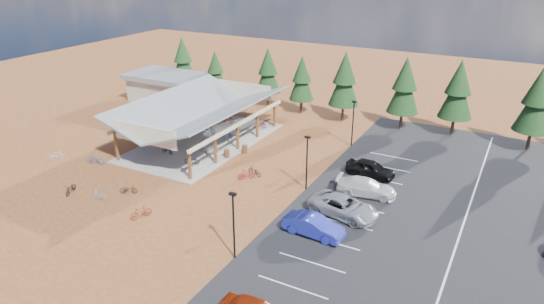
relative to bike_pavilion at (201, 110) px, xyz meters
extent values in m
plane|color=brown|center=(10.00, -7.00, -3.82)|extent=(140.00, 140.00, 0.00)
cube|color=black|center=(28.50, -4.00, -3.80)|extent=(27.00, 44.00, 0.04)
cube|color=gray|center=(0.00, 0.00, -3.77)|extent=(10.60, 18.60, 0.10)
cube|color=brown|center=(-4.60, -8.40, -2.22)|extent=(0.25, 0.25, 3.00)
cube|color=brown|center=(-4.60, -4.20, -2.22)|extent=(0.25, 0.25, 3.00)
cube|color=brown|center=(-4.60, 0.00, -2.22)|extent=(0.25, 0.25, 3.00)
cube|color=brown|center=(-4.60, 4.20, -2.22)|extent=(0.25, 0.25, 3.00)
cube|color=brown|center=(-4.60, 8.40, -2.22)|extent=(0.25, 0.25, 3.00)
cube|color=brown|center=(4.60, -8.40, -2.22)|extent=(0.25, 0.25, 3.00)
cube|color=brown|center=(4.60, -4.20, -2.22)|extent=(0.25, 0.25, 3.00)
cube|color=brown|center=(4.60, 0.00, -2.22)|extent=(0.25, 0.25, 3.00)
cube|color=brown|center=(4.60, 4.20, -2.22)|extent=(0.25, 0.25, 3.00)
cube|color=brown|center=(4.60, 8.40, -2.22)|extent=(0.25, 0.25, 3.00)
cube|color=beige|center=(-5.00, 0.00, -0.72)|extent=(0.22, 18.00, 0.35)
cube|color=beige|center=(5.00, 0.00, -0.72)|extent=(0.22, 18.00, 0.35)
cube|color=slate|center=(-2.90, 0.00, 0.18)|extent=(5.85, 19.40, 2.13)
cube|color=slate|center=(2.90, 0.00, 0.18)|extent=(5.85, 19.40, 2.13)
cube|color=beige|center=(0.00, -9.00, 0.08)|extent=(7.50, 0.15, 1.80)
cube|color=beige|center=(0.00, 9.00, 0.08)|extent=(7.50, 0.15, 1.80)
cube|color=#ADA593|center=(-14.00, 11.00, -2.22)|extent=(10.00, 6.00, 3.20)
cube|color=slate|center=(-14.00, 11.00, -0.27)|extent=(11.00, 7.00, 0.70)
cylinder|color=black|center=(15.00, -17.00, -1.32)|extent=(0.14, 0.14, 5.00)
cube|color=black|center=(15.00, -17.00, 1.23)|extent=(0.50, 0.25, 0.18)
cylinder|color=black|center=(15.00, -5.00, -1.32)|extent=(0.14, 0.14, 5.00)
cube|color=black|center=(15.00, -5.00, 1.23)|extent=(0.50, 0.25, 0.18)
cylinder|color=black|center=(15.00, 7.00, -1.32)|extent=(0.14, 0.14, 5.00)
cube|color=black|center=(15.00, 7.00, 1.23)|extent=(0.50, 0.25, 0.18)
cylinder|color=#4F311C|center=(4.75, -2.43, -3.37)|extent=(0.60, 0.60, 0.90)
cylinder|color=#4F311C|center=(5.73, -0.44, -3.37)|extent=(0.60, 0.60, 0.90)
cylinder|color=#382314|center=(-14.82, 15.85, -2.82)|extent=(0.36, 0.36, 2.01)
cone|color=black|center=(-14.82, 15.85, 0.60)|extent=(3.54, 3.54, 4.82)
cone|color=black|center=(-14.82, 15.85, 2.61)|extent=(2.73, 2.73, 3.62)
cylinder|color=#382314|center=(-8.37, 14.90, -2.97)|extent=(0.36, 0.36, 1.71)
cone|color=black|center=(-8.37, 14.90, -0.06)|extent=(3.01, 3.01, 4.10)
cone|color=black|center=(-8.37, 14.90, 1.65)|extent=(2.33, 2.33, 3.08)
cylinder|color=#382314|center=(-0.32, 15.73, -2.85)|extent=(0.36, 0.36, 1.95)
cone|color=black|center=(-0.32, 15.73, 0.47)|extent=(3.43, 3.43, 4.68)
cone|color=black|center=(-0.32, 15.73, 2.42)|extent=(2.65, 2.65, 3.51)
cylinder|color=#382314|center=(5.09, 14.99, -2.90)|extent=(0.36, 0.36, 1.85)
cone|color=black|center=(5.09, 14.99, 0.24)|extent=(3.25, 3.25, 4.43)
cone|color=black|center=(5.09, 14.99, 2.09)|extent=(2.51, 2.51, 3.33)
cylinder|color=#382314|center=(11.09, 14.50, -2.75)|extent=(0.36, 0.36, 2.14)
cone|color=black|center=(11.09, 14.50, 0.89)|extent=(3.77, 3.77, 5.14)
cone|color=black|center=(11.09, 14.50, 3.03)|extent=(2.91, 2.91, 3.86)
cylinder|color=#382314|center=(18.32, 15.07, -2.75)|extent=(0.36, 0.36, 2.14)
cone|color=black|center=(18.32, 15.07, 0.88)|extent=(3.76, 3.76, 5.13)
cone|color=black|center=(18.32, 15.07, 3.02)|extent=(2.91, 2.91, 3.85)
cylinder|color=#382314|center=(24.14, 15.91, -2.74)|extent=(0.36, 0.36, 2.16)
cone|color=black|center=(24.14, 15.91, 0.94)|extent=(3.81, 3.81, 5.20)
cone|color=black|center=(24.14, 15.91, 3.10)|extent=(2.94, 2.94, 3.90)
cylinder|color=#382314|center=(32.16, 14.85, -2.70)|extent=(0.36, 0.36, 2.25)
cone|color=black|center=(32.16, 14.85, 1.13)|extent=(3.96, 3.96, 5.41)
cone|color=black|center=(32.16, 14.85, 3.38)|extent=(3.06, 3.06, 4.05)
imported|color=black|center=(-1.28, -4.64, -3.29)|extent=(1.71, 0.85, 0.86)
imported|color=gray|center=(-3.55, -1.82, -3.27)|extent=(1.56, 0.65, 0.91)
imported|color=#12169C|center=(-1.11, 2.59, -3.23)|extent=(1.88, 0.70, 0.98)
imported|color=maroon|center=(-1.15, 6.76, -3.21)|extent=(1.73, 0.58, 1.03)
imported|color=black|center=(2.66, -5.58, -3.32)|extent=(1.65, 1.00, 0.82)
imported|color=gray|center=(1.96, -2.57, -3.23)|extent=(1.68, 0.71, 0.98)
imported|color=navy|center=(1.65, 2.30, -3.29)|extent=(1.70, 0.74, 0.87)
imported|color=maroon|center=(3.43, 6.85, -3.26)|extent=(1.61, 0.91, 0.93)
imported|color=black|center=(-3.09, -15.64, -3.37)|extent=(1.21, 1.84, 0.91)
imported|color=#A1A4A9|center=(-10.51, -11.03, -3.36)|extent=(1.39, 1.39, 0.92)
imported|color=#1D4D94|center=(-5.95, -10.08, -3.32)|extent=(2.03, 1.15, 1.01)
imported|color=maroon|center=(5.44, -15.97, -3.27)|extent=(1.22, 1.88, 1.10)
imported|color=black|center=(1.46, -13.25, -3.41)|extent=(1.63, 1.26, 0.82)
imported|color=#9DA0A5|center=(0.17, -15.35, -3.28)|extent=(1.85, 0.61, 1.10)
imported|color=maroon|center=(9.17, -5.79, -3.31)|extent=(1.55, 1.57, 1.03)
imported|color=black|center=(9.42, -4.70, -3.38)|extent=(1.78, 1.05, 0.89)
imported|color=#1F2898|center=(18.68, -11.72, -3.00)|extent=(4.83, 1.91, 1.56)
imported|color=gray|center=(19.63, -7.88, -2.97)|extent=(6.22, 3.65, 1.62)
imported|color=silver|center=(20.12, -3.56, -3.03)|extent=(5.47, 2.85, 1.51)
imported|color=black|center=(19.27, 0.34, -2.98)|extent=(4.81, 2.21, 1.60)
camera|label=1|loc=(30.90, -40.90, 16.25)|focal=32.00mm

